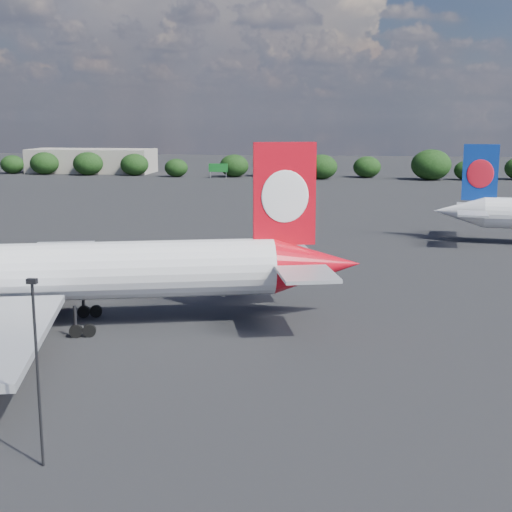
# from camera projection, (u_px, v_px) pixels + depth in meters

# --- Properties ---
(ground) EXTENTS (500.00, 500.00, 0.00)m
(ground) POSITION_uv_depth(u_px,v_px,m) (194.00, 244.00, 107.71)
(ground) COLOR black
(ground) RESTS_ON ground
(qantas_airliner) EXTENTS (50.78, 48.64, 16.77)m
(qantas_airliner) POSITION_uv_depth(u_px,v_px,m) (74.00, 273.00, 64.55)
(qantas_airliner) COLOR white
(qantas_airliner) RESTS_ON ground
(apron_lamp_post) EXTENTS (0.55, 0.30, 10.68)m
(apron_lamp_post) POSITION_uv_depth(u_px,v_px,m) (37.00, 363.00, 38.42)
(apron_lamp_post) COLOR black
(apron_lamp_post) RESTS_ON ground
(terminal_building) EXTENTS (42.00, 16.00, 8.00)m
(terminal_building) POSITION_uv_depth(u_px,v_px,m) (92.00, 161.00, 243.80)
(terminal_building) COLOR gray
(terminal_building) RESTS_ON ground
(highway_sign) EXTENTS (6.00, 0.30, 4.50)m
(highway_sign) POSITION_uv_depth(u_px,v_px,m) (218.00, 168.00, 222.26)
(highway_sign) COLOR #136320
(highway_sign) RESTS_ON ground
(billboard_yellow) EXTENTS (5.00, 0.30, 5.50)m
(billboard_yellow) POSITION_uv_depth(u_px,v_px,m) (315.00, 165.00, 224.02)
(billboard_yellow) COLOR gold
(billboard_yellow) RESTS_ON ground
(horizon_treeline) EXTENTS (204.03, 16.23, 9.25)m
(horizon_treeline) POSITION_uv_depth(u_px,v_px,m) (315.00, 166.00, 222.51)
(horizon_treeline) COLOR black
(horizon_treeline) RESTS_ON ground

